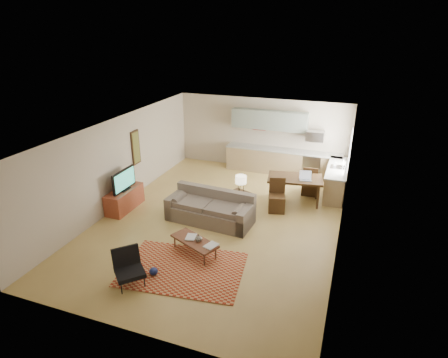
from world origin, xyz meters
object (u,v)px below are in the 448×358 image
at_px(sofa, 210,207).
at_px(armchair, 129,269).
at_px(coffee_table, 195,247).
at_px(dining_table, 294,190).
at_px(tv_credenza, 125,199).
at_px(console_table, 240,202).

bearing_deg(sofa, armchair, -96.00).
height_order(coffee_table, dining_table, dining_table).
relative_size(coffee_table, tv_credenza, 0.92).
bearing_deg(sofa, dining_table, 49.96).
xyz_separation_m(tv_credenza, console_table, (3.36, 0.95, 0.02)).
bearing_deg(armchair, coffee_table, 15.94).
relative_size(sofa, armchair, 3.24).
xyz_separation_m(sofa, coffee_table, (0.25, -1.63, -0.25)).
bearing_deg(dining_table, sofa, -143.45).
relative_size(console_table, dining_table, 0.40).
bearing_deg(console_table, sofa, -105.83).
distance_m(armchair, dining_table, 5.82).
distance_m(sofa, console_table, 1.04).
xyz_separation_m(armchair, dining_table, (2.58, 5.22, 0.03)).
relative_size(sofa, coffee_table, 2.00).
height_order(armchair, dining_table, dining_table).
bearing_deg(coffee_table, tv_credenza, 178.28).
bearing_deg(coffee_table, armchair, -93.32).
height_order(sofa, tv_credenza, sofa).
xyz_separation_m(armchair, console_table, (1.22, 3.97, -0.06)).
bearing_deg(armchair, sofa, 33.89).
distance_m(coffee_table, console_table, 2.47).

